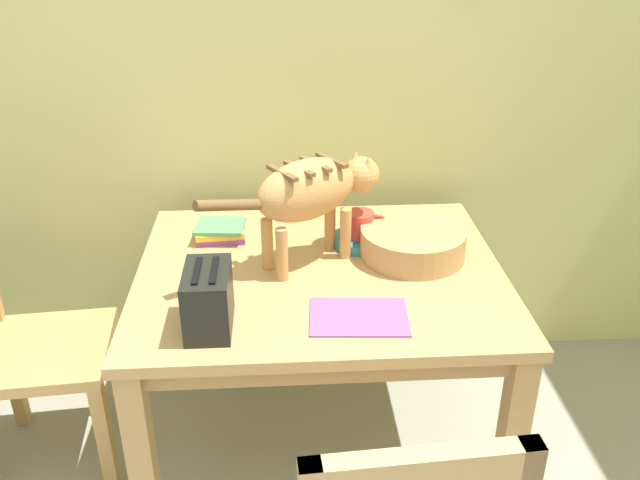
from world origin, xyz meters
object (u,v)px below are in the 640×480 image
cat (313,191)px  wooden_chair_far (30,347)px  dining_table (320,294)px  book_stack (220,231)px  magazine (359,317)px  wicker_basket (413,242)px  coffee_mug (361,224)px  toaster (208,299)px  saucer_bowl (359,240)px

cat → wooden_chair_far: size_ratio=0.59×
dining_table → book_stack: (-0.32, 0.23, 0.12)m
magazine → wooden_chair_far: 1.12m
magazine → wicker_basket: wicker_basket is taller
coffee_mug → toaster: toaster is taller
cat → book_stack: cat is taller
wooden_chair_far → coffee_mug: bearing=92.0°
coffee_mug → magazine: (-0.06, -0.44, -0.07)m
wooden_chair_far → magazine: bearing=68.6°
magazine → wicker_basket: 0.41m
toaster → book_stack: bearing=90.9°
cat → toaster: bearing=-72.7°
book_stack → toaster: (0.01, -0.53, 0.06)m
cat → magazine: cat is taller
wooden_chair_far → cat: bearing=87.0°
magazine → toaster: (-0.40, -0.02, 0.08)m
magazine → wooden_chair_far: (-1.04, 0.31, -0.28)m
cat → book_stack: bearing=-153.1°
wicker_basket → toaster: size_ratio=1.68×
saucer_bowl → wicker_basket: size_ratio=0.53×
cat → magazine: (0.11, -0.34, -0.24)m
cat → book_stack: 0.41m
toaster → wooden_chair_far: (-0.63, 0.33, -0.36)m
coffee_mug → wooden_chair_far: 1.16m
wicker_basket → toaster: 0.72m
coffee_mug → magazine: coffee_mug is taller
dining_table → magazine: size_ratio=4.21×
coffee_mug → wicker_basket: size_ratio=0.40×
saucer_bowl → cat: bearing=-147.3°
toaster → wooden_chair_far: size_ratio=0.21×
cat → wooden_chair_far: 1.07m
saucer_bowl → magazine: saucer_bowl is taller
book_stack → wooden_chair_far: size_ratio=0.19×
wicker_basket → wooden_chair_far: (-1.25, -0.04, -0.33)m
book_stack → dining_table: bearing=-36.0°
magazine → book_stack: bearing=132.3°
dining_table → toaster: (-0.31, -0.30, 0.18)m
saucer_bowl → wooden_chair_far: 1.14m
cat → wicker_basket: size_ratio=1.65×
magazine → toaster: bearing=-173.9°
saucer_bowl → coffee_mug: size_ratio=1.34×
saucer_bowl → toaster: toaster is taller
coffee_mug → book_stack: 0.48m
cat → wicker_basket: (0.32, 0.01, -0.19)m
toaster → dining_table: bearing=43.6°
dining_table → wicker_basket: bearing=12.9°
dining_table → toaster: toaster is taller
book_stack → cat: bearing=-30.4°
dining_table → cat: (-0.02, 0.06, 0.33)m
dining_table → toaster: bearing=-136.4°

